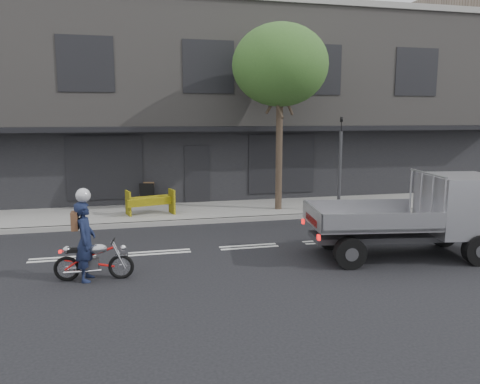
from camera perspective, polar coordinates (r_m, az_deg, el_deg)
name	(u,v)px	position (r m, az deg, el deg)	size (l,w,h in m)	color
ground	(249,247)	(12.81, 1.08, -6.69)	(80.00, 80.00, 0.00)	black
sidewalk	(217,211)	(17.26, -2.80, -2.31)	(32.00, 3.20, 0.15)	gray
kerb	(226,220)	(15.73, -1.73, -3.44)	(32.00, 0.20, 0.15)	gray
building_main	(192,107)	(23.45, -5.88, 10.31)	(26.00, 10.00, 8.00)	slate
street_tree	(280,66)	(17.07, 4.92, 15.09)	(3.40, 3.40, 6.74)	#382B21
traffic_light_pole	(340,169)	(17.03, 12.06, 2.71)	(0.12, 0.12, 3.50)	#2D2D30
motorcycle	(94,259)	(10.68, -17.39, -7.86)	(1.70, 0.49, 0.87)	black
rider	(86,241)	(10.58, -18.31, -5.74)	(0.63, 0.41, 1.72)	#141C38
flatbed_ute	(444,208)	(12.82, 23.59, -1.82)	(4.87, 2.53, 2.15)	black
construction_barrier	(151,203)	(16.25, -10.84, -1.31)	(1.60, 0.64, 0.90)	yellow
sandwich_board	(147,194)	(18.11, -11.25, -0.29)	(0.55, 0.37, 0.88)	black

